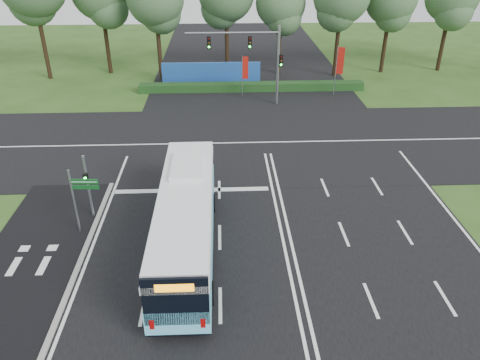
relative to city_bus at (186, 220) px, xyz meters
name	(u,v)px	position (x,y,z in m)	size (l,w,h in m)	color
ground	(282,236)	(4.91, 0.89, -1.78)	(120.00, 120.00, 0.00)	#2B4918
road_main	(282,236)	(4.91, 0.89, -1.76)	(20.00, 120.00, 0.04)	black
road_cross	(263,143)	(4.91, 12.89, -1.76)	(120.00, 14.00, 0.05)	black
bike_path	(21,280)	(-7.59, -2.11, -1.75)	(5.00, 18.00, 0.06)	black
kerb_strip	(74,278)	(-5.19, -2.11, -1.72)	(0.25, 18.00, 0.12)	gray
city_bus	(186,220)	(0.00, 0.00, 0.00)	(2.72, 12.35, 3.54)	#6CD6FB
pedestrian_signal	(88,185)	(-5.50, 3.21, 0.29)	(0.35, 0.43, 3.80)	gray
street_sign	(79,194)	(-5.53, 1.72, 0.60)	(1.46, 0.17, 3.75)	gray
banner_flag_mid	(245,70)	(4.10, 23.64, 0.79)	(0.58, 0.06, 3.91)	gray
banner_flag_right	(339,64)	(12.94, 23.73, 1.26)	(0.66, 0.27, 4.67)	gray
traffic_light_gantry	(258,53)	(5.12, 21.39, 2.88)	(8.41, 0.28, 7.00)	gray
hedge	(252,87)	(4.91, 25.39, -1.38)	(22.00, 1.20, 0.80)	#173613
blue_hoarding	(211,73)	(0.91, 27.89, -0.68)	(10.00, 0.30, 2.20)	#1C4A9A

